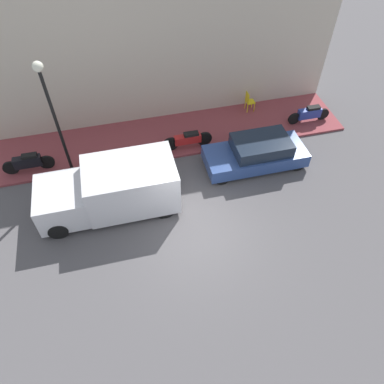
{
  "coord_description": "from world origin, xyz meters",
  "views": [
    {
      "loc": [
        -7.6,
        2.01,
        11.04
      ],
      "look_at": [
        1.38,
        -0.21,
        0.6
      ],
      "focal_mm": 35.0,
      "sensor_mm": 36.0,
      "label": 1
    }
  ],
  "objects_px": {
    "parked_car": "(257,153)",
    "motorcycle_blue": "(309,114)",
    "cafe_chair": "(249,101)",
    "motorcycle_black": "(28,162)",
    "delivery_van": "(110,189)",
    "streetlamp": "(49,101)",
    "motorcycle_red": "(188,139)"
  },
  "relations": [
    {
      "from": "cafe_chair",
      "to": "delivery_van",
      "type": "bearing_deg",
      "value": 122.72
    },
    {
      "from": "streetlamp",
      "to": "cafe_chair",
      "type": "height_order",
      "value": "streetlamp"
    },
    {
      "from": "motorcycle_blue",
      "to": "motorcycle_black",
      "type": "distance_m",
      "value": 12.46
    },
    {
      "from": "parked_car",
      "to": "streetlamp",
      "type": "height_order",
      "value": "streetlamp"
    },
    {
      "from": "motorcycle_red",
      "to": "streetlamp",
      "type": "height_order",
      "value": "streetlamp"
    },
    {
      "from": "motorcycle_black",
      "to": "motorcycle_red",
      "type": "relative_size",
      "value": 0.94
    },
    {
      "from": "parked_car",
      "to": "delivery_van",
      "type": "height_order",
      "value": "delivery_van"
    },
    {
      "from": "streetlamp",
      "to": "cafe_chair",
      "type": "bearing_deg",
      "value": -76.65
    },
    {
      "from": "parked_car",
      "to": "streetlamp",
      "type": "relative_size",
      "value": 0.87
    },
    {
      "from": "motorcycle_red",
      "to": "parked_car",
      "type": "bearing_deg",
      "value": -122.11
    },
    {
      "from": "parked_car",
      "to": "motorcycle_black",
      "type": "distance_m",
      "value": 9.28
    },
    {
      "from": "delivery_van",
      "to": "motorcycle_blue",
      "type": "relative_size",
      "value": 2.47
    },
    {
      "from": "motorcycle_blue",
      "to": "parked_car",
      "type": "bearing_deg",
      "value": 120.92
    },
    {
      "from": "parked_car",
      "to": "motorcycle_red",
      "type": "distance_m",
      "value": 2.98
    },
    {
      "from": "parked_car",
      "to": "delivery_van",
      "type": "relative_size",
      "value": 0.83
    },
    {
      "from": "parked_car",
      "to": "motorcycle_blue",
      "type": "relative_size",
      "value": 2.06
    },
    {
      "from": "parked_car",
      "to": "cafe_chair",
      "type": "bearing_deg",
      "value": -14.5
    },
    {
      "from": "streetlamp",
      "to": "motorcycle_blue",
      "type": "bearing_deg",
      "value": -87.39
    },
    {
      "from": "motorcycle_black",
      "to": "parked_car",
      "type": "bearing_deg",
      "value": -100.68
    },
    {
      "from": "delivery_van",
      "to": "motorcycle_black",
      "type": "relative_size",
      "value": 2.47
    },
    {
      "from": "motorcycle_blue",
      "to": "streetlamp",
      "type": "relative_size",
      "value": 0.42
    },
    {
      "from": "motorcycle_red",
      "to": "cafe_chair",
      "type": "relative_size",
      "value": 2.22
    },
    {
      "from": "motorcycle_black",
      "to": "cafe_chair",
      "type": "height_order",
      "value": "cafe_chair"
    },
    {
      "from": "motorcycle_black",
      "to": "motorcycle_red",
      "type": "xyz_separation_m",
      "value": [
        -0.14,
        -6.59,
        -0.03
      ]
    },
    {
      "from": "motorcycle_blue",
      "to": "streetlamp",
      "type": "distance_m",
      "value": 11.22
    },
    {
      "from": "streetlamp",
      "to": "parked_car",
      "type": "bearing_deg",
      "value": -101.32
    },
    {
      "from": "streetlamp",
      "to": "cafe_chair",
      "type": "xyz_separation_m",
      "value": [
        2.0,
        -8.42,
        -2.7
      ]
    },
    {
      "from": "parked_car",
      "to": "cafe_chair",
      "type": "xyz_separation_m",
      "value": [
        3.5,
        -0.91,
        0.04
      ]
    },
    {
      "from": "cafe_chair",
      "to": "parked_car",
      "type": "bearing_deg",
      "value": 165.5
    },
    {
      "from": "motorcycle_blue",
      "to": "cafe_chair",
      "type": "xyz_separation_m",
      "value": [
        1.5,
        2.43,
        0.11
      ]
    },
    {
      "from": "motorcycle_red",
      "to": "motorcycle_blue",
      "type": "bearing_deg",
      "value": -85.95
    },
    {
      "from": "delivery_van",
      "to": "cafe_chair",
      "type": "xyz_separation_m",
      "value": [
        4.45,
        -6.92,
        -0.33
      ]
    }
  ]
}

